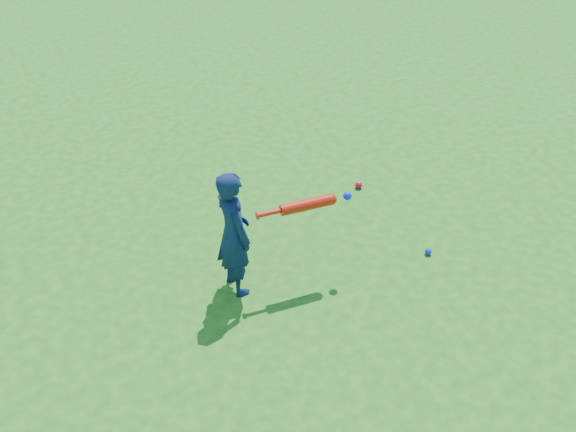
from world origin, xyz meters
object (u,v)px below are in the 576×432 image
Objects in this scene: ground_ball_blue at (428,252)px; bat_swing at (311,204)px; child at (233,233)px; ground_ball_red at (359,185)px.

ground_ball_blue is 1.40m from bat_swing.
child reaches higher than ground_ball_blue.
bat_swing is (-1.18, -1.04, 0.73)m from ground_ball_red.
child is 0.71m from bat_swing.
ground_ball_blue is 0.07× the size of bat_swing.
ground_ball_red is 0.09× the size of bat_swing.
ground_ball_blue is at bearing -106.77° from child.
child is at bearing -153.72° from ground_ball_red.
ground_ball_red is (1.86, 0.92, -0.56)m from child.
ground_ball_blue is (-0.03, -1.32, -0.01)m from ground_ball_red.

